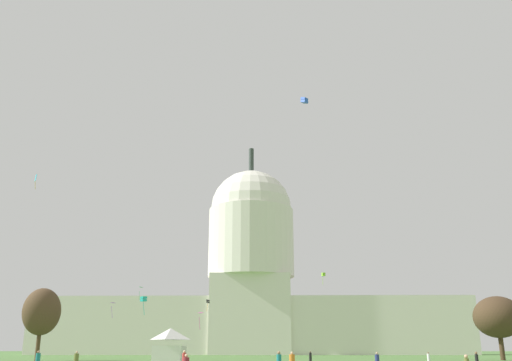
# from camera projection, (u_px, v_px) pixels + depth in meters

# --- Properties ---
(capitol_building) EXTENTS (143.25, 29.70, 72.30)m
(capitol_building) POSITION_uv_depth(u_px,v_px,m) (251.00, 286.00, 188.34)
(capitol_building) COLOR silver
(capitol_building) RESTS_ON ground_plane
(event_tent) EXTENTS (4.62, 7.21, 4.99)m
(event_tent) POSITION_uv_depth(u_px,v_px,m) (170.00, 345.00, 85.01)
(event_tent) COLOR white
(event_tent) RESTS_ON ground_plane
(tree_west_near) EXTENTS (7.20, 7.13, 11.78)m
(tree_west_near) POSITION_uv_depth(u_px,v_px,m) (42.00, 312.00, 92.48)
(tree_west_near) COLOR #4C3823
(tree_west_near) RESTS_ON ground_plane
(tree_east_near) EXTENTS (11.97, 12.14, 10.89)m
(tree_east_near) POSITION_uv_depth(u_px,v_px,m) (498.00, 317.00, 97.31)
(tree_east_near) COLOR #42301E
(tree_east_near) RESTS_ON ground_plane
(person_black_back_center) EXTENTS (0.46, 0.46, 1.66)m
(person_black_back_center) POSITION_uv_depth(u_px,v_px,m) (477.00, 361.00, 54.30)
(person_black_back_center) COLOR black
(person_black_back_center) RESTS_ON ground_plane
(person_white_front_center) EXTENTS (0.60, 0.60, 1.46)m
(person_white_front_center) POSITION_uv_depth(u_px,v_px,m) (429.00, 358.00, 81.34)
(person_white_front_center) COLOR silver
(person_white_front_center) RESTS_ON ground_plane
(person_navy_front_right) EXTENTS (0.60, 0.60, 1.60)m
(person_navy_front_right) POSITION_uv_depth(u_px,v_px,m) (377.00, 361.00, 56.34)
(person_navy_front_right) COLOR navy
(person_navy_front_right) RESTS_ON ground_plane
(person_olive_near_tree_west) EXTENTS (0.52, 0.52, 1.73)m
(person_olive_near_tree_west) POSITION_uv_depth(u_px,v_px,m) (76.00, 361.00, 53.38)
(person_olive_near_tree_west) COLOR olive
(person_olive_near_tree_west) RESTS_ON ground_plane
(person_red_aisle_center) EXTENTS (0.49, 0.49, 1.79)m
(person_red_aisle_center) POSITION_uv_depth(u_px,v_px,m) (184.00, 361.00, 51.79)
(person_red_aisle_center) COLOR red
(person_red_aisle_center) RESTS_ON ground_plane
(person_black_back_right) EXTENTS (0.46, 0.46, 1.52)m
(person_black_back_right) POSITION_uv_depth(u_px,v_px,m) (310.00, 357.00, 88.34)
(person_black_back_right) COLOR black
(person_black_back_right) RESTS_ON ground_plane
(kite_green_mid) EXTENTS (1.27, 1.86, 3.56)m
(kite_green_mid) POSITION_uv_depth(u_px,v_px,m) (140.00, 288.00, 158.63)
(kite_green_mid) COLOR green
(kite_black_low) EXTENTS (1.00, 0.94, 3.34)m
(kite_black_low) POSITION_uv_depth(u_px,v_px,m) (208.00, 301.00, 158.97)
(kite_black_low) COLOR black
(kite_violet_low) EXTENTS (1.46, 1.27, 4.17)m
(kite_violet_low) POSITION_uv_depth(u_px,v_px,m) (112.00, 305.00, 154.74)
(kite_violet_low) COLOR purple
(kite_lime_low) EXTENTS (0.82, 0.83, 2.44)m
(kite_lime_low) POSITION_uv_depth(u_px,v_px,m) (323.00, 275.00, 112.06)
(kite_lime_low) COLOR #8CD133
(kite_blue_high) EXTENTS (1.20, 1.19, 1.04)m
(kite_blue_high) POSITION_uv_depth(u_px,v_px,m) (304.00, 100.00, 81.09)
(kite_blue_high) COLOR blue
(kite_magenta_low) EXTENTS (1.29, 0.76, 3.41)m
(kite_magenta_low) POSITION_uv_depth(u_px,v_px,m) (200.00, 315.00, 124.84)
(kite_magenta_low) COLOR #D1339E
(kite_turquoise_low) EXTENTS (1.19, 1.20, 3.06)m
(kite_turquoise_low) POSITION_uv_depth(u_px,v_px,m) (144.00, 299.00, 92.65)
(kite_turquoise_low) COLOR teal
(kite_cyan_mid) EXTENTS (0.43, 0.77, 2.54)m
(kite_cyan_mid) POSITION_uv_depth(u_px,v_px,m) (36.00, 179.00, 88.03)
(kite_cyan_mid) COLOR #33BCDB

